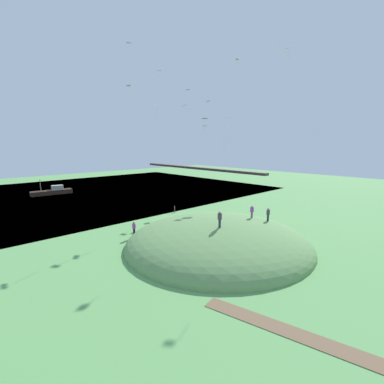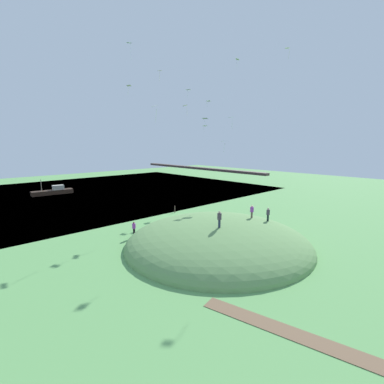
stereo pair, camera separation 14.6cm
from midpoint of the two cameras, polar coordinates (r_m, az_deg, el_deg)
name	(u,v)px [view 1 (the left image)]	position (r m, az deg, el deg)	size (l,w,h in m)	color
ground_plane	(184,220)	(40.97, -1.80, -6.04)	(160.00, 160.00, 0.00)	#5E9C54
lake_water	(91,193)	(69.88, -20.66, -0.14)	(58.19, 80.00, 0.40)	teal
grass_hill	(218,244)	(31.70, 5.35, -10.96)	(20.90, 21.11, 5.70)	#649053
dirt_path	(288,331)	(19.51, 19.37, -25.99)	(11.19, 1.30, 0.04)	brown
bridge_deck_far	(197,168)	(89.26, 1.04, 5.06)	(52.37, 1.80, 0.70)	#4D3D3A
boat_on_lake	(53,191)	(69.89, -27.45, 0.10)	(2.67, 8.75, 3.62)	#312118
person_walking_path	(220,217)	(28.21, 5.74, -5.29)	(0.63, 0.63, 1.79)	#252D45
person_with_child	(252,210)	(33.38, 12.45, -3.74)	(0.45, 0.45, 1.58)	brown
person_on_hilltop	(134,227)	(34.11, -12.30, -7.17)	(0.48, 0.48, 1.59)	black
person_near_shore	(268,213)	(33.42, 15.69, -4.23)	(0.56, 0.56, 1.65)	black
kite_0	(225,142)	(42.00, 6.80, 10.55)	(1.38, 1.24, 1.73)	silver
kite_1	(155,107)	(39.60, -8.02, 17.39)	(1.08, 0.79, 2.33)	silver
kite_2	(185,106)	(46.26, -1.61, 17.74)	(1.18, 1.07, 1.74)	white
kite_3	(159,72)	(45.93, -7.01, 23.95)	(0.73, 0.66, 1.67)	#F6E4D0
kite_4	(129,86)	(40.86, -13.36, 21.00)	(1.03, 0.97, 1.29)	white
kite_5	(204,126)	(54.90, 2.56, 13.78)	(0.68, 0.96, 1.19)	white
kite_6	(208,101)	(56.00, 3.31, 18.61)	(0.95, 0.82, 1.18)	white
kite_7	(287,49)	(46.49, 19.43, 26.60)	(0.76, 0.74, 1.50)	silver
kite_8	(231,118)	(46.22, 8.07, 15.21)	(0.99, 0.76, 2.03)	white
kite_9	(188,90)	(47.44, -0.97, 20.74)	(0.98, 0.89, 1.31)	white
kite_10	(237,60)	(47.28, 9.42, 25.88)	(0.91, 0.95, 1.34)	white
kite_11	(205,119)	(51.81, 2.61, 15.22)	(1.22, 0.97, 1.69)	white
kite_12	(129,45)	(40.87, -13.25, 28.06)	(0.70, 0.77, 2.14)	white
mooring_post	(175,209)	(45.55, -3.79, -3.66)	(0.14, 0.14, 1.15)	brown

